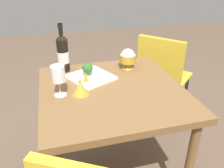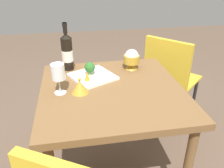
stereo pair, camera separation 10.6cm
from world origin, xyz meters
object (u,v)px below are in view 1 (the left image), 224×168
rice_bowl_lid (80,88)px  broccoli_floret (87,68)px  rice_bowl (128,58)px  serving_plate (91,77)px  wine_glass (58,74)px  wine_bottle (63,53)px  chair_near_window (162,72)px  carrot_garnish_left (86,77)px

rice_bowl_lid → broccoli_floret: 0.21m
rice_bowl → serving_plate: size_ratio=0.42×
wine_glass → rice_bowl_lid: (-0.02, -0.11, -0.09)m
rice_bowl → broccoli_floret: rice_bowl is taller
serving_plate → broccoli_floret: (0.01, 0.02, 0.06)m
wine_bottle → wine_glass: bearing=171.3°
wine_glass → serving_plate: bearing=-50.9°
rice_bowl_lid → serving_plate: rice_bowl_lid is taller
rice_bowl_lid → broccoli_floret: size_ratio=1.17×
rice_bowl_lid → serving_plate: (0.18, -0.09, -0.03)m
chair_near_window → serving_plate: 0.81m
serving_plate → carrot_garnish_left: bearing=148.4°
wine_bottle → carrot_garnish_left: wine_bottle is taller
broccoli_floret → rice_bowl: bearing=-74.8°
wine_bottle → rice_bowl_lid: wine_bottle is taller
wine_bottle → broccoli_floret: (-0.15, -0.14, -0.06)m
rice_bowl → serving_plate: bearing=108.5°
rice_bowl_lid → carrot_garnish_left: rice_bowl_lid is taller
rice_bowl_lid → carrot_garnish_left: bearing=-23.4°
broccoli_floret → serving_plate: bearing=-131.0°
wine_bottle → rice_bowl: size_ratio=2.28×
rice_bowl_lid → carrot_garnish_left: (0.12, -0.05, 0.01)m
rice_bowl → broccoli_floret: 0.31m
chair_near_window → serving_plate: (-0.36, 0.69, 0.20)m
broccoli_floret → wine_bottle: bearing=42.2°
wine_glass → carrot_garnish_left: 0.21m
rice_bowl → broccoli_floret: bearing=105.2°
chair_near_window → serving_plate: bearing=-104.5°
rice_bowl → carrot_garnish_left: bearing=116.4°
broccoli_floret → carrot_garnish_left: broccoli_floret is taller
serving_plate → carrot_garnish_left: (-0.07, 0.04, 0.04)m
wine_bottle → wine_glass: 0.33m
rice_bowl_lid → carrot_garnish_left: size_ratio=1.69×
rice_bowl → carrot_garnish_left: rice_bowl is taller
wine_glass → rice_bowl: size_ratio=1.26×
chair_near_window → rice_bowl: (-0.27, 0.41, 0.27)m
wine_bottle → chair_near_window: bearing=-77.0°
wine_bottle → serving_plate: (-0.16, -0.15, -0.12)m
chair_near_window → wine_glass: bearing=-101.6°
rice_bowl → broccoli_floret: (-0.08, 0.30, -0.01)m
wine_bottle → rice_bowl: 0.44m
rice_bowl → chair_near_window: bearing=-57.3°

